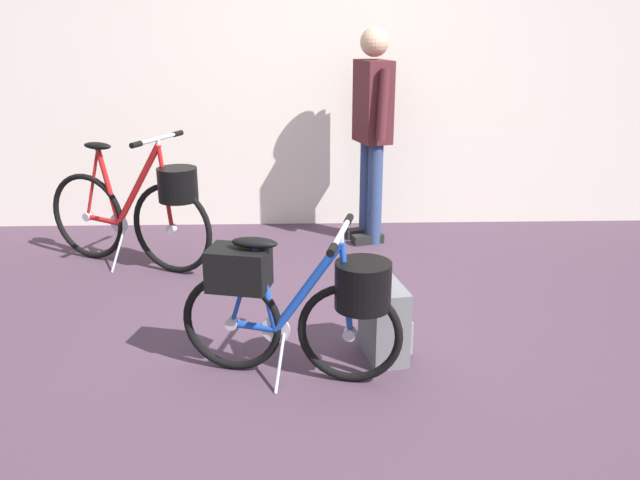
{
  "coord_description": "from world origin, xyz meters",
  "views": [
    {
      "loc": [
        -0.21,
        -2.99,
        1.65
      ],
      "look_at": [
        -0.1,
        0.25,
        0.55
      ],
      "focal_mm": 36.6,
      "sensor_mm": 36.0,
      "label": 1
    }
  ],
  "objects_px": {
    "visitor_near_wall": "(372,124)",
    "backpack_on_floor": "(385,322)",
    "display_bike_left": "(142,208)",
    "folding_bike_foreground": "(299,299)"
  },
  "relations": [
    {
      "from": "visitor_near_wall",
      "to": "backpack_on_floor",
      "type": "height_order",
      "value": "visitor_near_wall"
    },
    {
      "from": "display_bike_left",
      "to": "backpack_on_floor",
      "type": "relative_size",
      "value": 3.16
    },
    {
      "from": "folding_bike_foreground",
      "to": "backpack_on_floor",
      "type": "xyz_separation_m",
      "value": [
        0.43,
        0.19,
        -0.22
      ]
    },
    {
      "from": "display_bike_left",
      "to": "visitor_near_wall",
      "type": "distance_m",
      "value": 1.78
    },
    {
      "from": "display_bike_left",
      "to": "backpack_on_floor",
      "type": "bearing_deg",
      "value": -41.15
    },
    {
      "from": "backpack_on_floor",
      "to": "folding_bike_foreground",
      "type": "bearing_deg",
      "value": -156.79
    },
    {
      "from": "folding_bike_foreground",
      "to": "display_bike_left",
      "type": "bearing_deg",
      "value": 125.5
    },
    {
      "from": "folding_bike_foreground",
      "to": "backpack_on_floor",
      "type": "height_order",
      "value": "folding_bike_foreground"
    },
    {
      "from": "folding_bike_foreground",
      "to": "visitor_near_wall",
      "type": "xyz_separation_m",
      "value": [
        0.55,
        2.05,
        0.5
      ]
    },
    {
      "from": "display_bike_left",
      "to": "visitor_near_wall",
      "type": "height_order",
      "value": "visitor_near_wall"
    }
  ]
}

